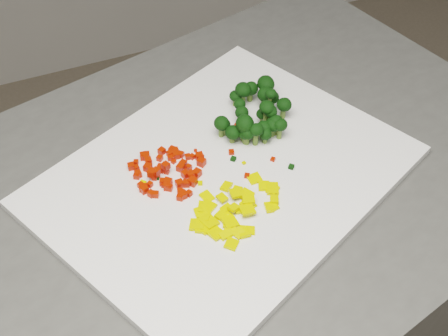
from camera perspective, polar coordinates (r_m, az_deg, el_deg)
name	(u,v)px	position (r m, az deg, el deg)	size (l,w,h in m)	color
cutting_board	(224,176)	(0.84, 0.00, -0.77)	(0.46, 0.36, 0.01)	white
carrot_pile	(166,166)	(0.83, -5.31, 0.21)	(0.10, 0.10, 0.03)	red
pepper_pile	(235,204)	(0.79, 1.01, -3.30)	(0.12, 0.12, 0.02)	yellow
broccoli_pile	(256,106)	(0.89, 2.98, 5.67)	(0.12, 0.12, 0.06)	black
carrot_cube_0	(160,158)	(0.85, -5.90, 0.90)	(0.01, 0.01, 0.01)	red
carrot_cube_1	(172,158)	(0.85, -4.82, 0.93)	(0.01, 0.01, 0.01)	red
carrot_cube_2	(138,174)	(0.84, -7.87, -0.54)	(0.01, 0.01, 0.01)	red
carrot_cube_3	(136,162)	(0.85, -8.05, 0.52)	(0.01, 0.01, 0.01)	red
carrot_cube_4	(148,168)	(0.84, -6.98, 0.05)	(0.01, 0.01, 0.01)	red
carrot_cube_5	(131,166)	(0.85, -8.50, 0.15)	(0.01, 0.01, 0.01)	red
carrot_cube_6	(185,174)	(0.83, -3.56, -0.57)	(0.01, 0.01, 0.01)	red
carrot_cube_7	(181,155)	(0.86, -3.96, 1.24)	(0.01, 0.01, 0.01)	red
carrot_cube_8	(166,166)	(0.83, -5.34, 0.19)	(0.01, 0.01, 0.01)	red
carrot_cube_9	(180,197)	(0.80, -4.03, -2.66)	(0.01, 0.01, 0.01)	red
carrot_cube_10	(141,185)	(0.82, -7.60, -1.58)	(0.01, 0.01, 0.01)	red
carrot_cube_11	(200,157)	(0.85, -2.23, 0.99)	(0.01, 0.01, 0.01)	red
carrot_cube_12	(156,172)	(0.82, -6.24, -0.34)	(0.01, 0.01, 0.01)	red
carrot_cube_13	(172,149)	(0.86, -4.75, 1.70)	(0.01, 0.01, 0.01)	red
carrot_cube_14	(163,182)	(0.82, -5.60, -1.29)	(0.01, 0.01, 0.01)	red
carrot_cube_15	(188,157)	(0.85, -3.33, 1.03)	(0.01, 0.01, 0.01)	red
carrot_cube_16	(137,176)	(0.83, -7.98, -0.70)	(0.01, 0.01, 0.01)	red
carrot_cube_17	(148,161)	(0.85, -6.93, 0.64)	(0.01, 0.01, 0.01)	red
carrot_cube_18	(143,157)	(0.86, -7.42, 0.99)	(0.01, 0.01, 0.01)	red
carrot_cube_19	(167,171)	(0.84, -5.27, -0.31)	(0.01, 0.01, 0.01)	red
carrot_cube_20	(175,151)	(0.86, -4.46, 1.53)	(0.01, 0.01, 0.01)	red
carrot_cube_21	(192,178)	(0.83, -2.96, -0.91)	(0.01, 0.01, 0.01)	red
carrot_cube_22	(152,173)	(0.82, -6.62, -0.42)	(0.01, 0.01, 0.01)	red
carrot_cube_23	(157,176)	(0.83, -6.18, -0.74)	(0.01, 0.01, 0.01)	red
carrot_cube_24	(150,184)	(0.82, -6.79, -1.50)	(0.01, 0.01, 0.01)	red
carrot_cube_25	(170,154)	(0.86, -4.94, 1.31)	(0.01, 0.01, 0.01)	red
carrot_cube_26	(192,157)	(0.85, -2.93, 1.04)	(0.01, 0.01, 0.01)	red
carrot_cube_27	(179,184)	(0.82, -4.10, -1.45)	(0.01, 0.01, 0.01)	red
carrot_cube_28	(199,156)	(0.85, -2.26, 1.08)	(0.01, 0.01, 0.01)	red
carrot_cube_29	(156,194)	(0.81, -6.26, -2.42)	(0.01, 0.01, 0.01)	red
carrot_cube_30	(183,195)	(0.80, -3.77, -2.49)	(0.01, 0.01, 0.01)	red
carrot_cube_31	(167,186)	(0.82, -5.21, -1.64)	(0.01, 0.01, 0.01)	red
carrot_cube_32	(136,168)	(0.85, -8.01, 0.02)	(0.01, 0.01, 0.01)	red
carrot_cube_33	(189,167)	(0.84, -3.24, 0.08)	(0.01, 0.01, 0.01)	red
carrot_cube_34	(197,173)	(0.83, -2.48, -0.45)	(0.01, 0.01, 0.01)	red
carrot_cube_35	(147,155)	(0.86, -7.09, 1.21)	(0.01, 0.01, 0.01)	red
carrot_cube_36	(181,168)	(0.84, -4.00, 0.03)	(0.01, 0.01, 0.01)	red
carrot_cube_37	(154,177)	(0.83, -6.38, -0.87)	(0.01, 0.01, 0.01)	red
carrot_cube_38	(186,183)	(0.82, -3.47, -1.42)	(0.01, 0.01, 0.01)	red
carrot_cube_39	(146,157)	(0.86, -7.12, 1.00)	(0.01, 0.01, 0.01)	red
carrot_cube_40	(184,193)	(0.81, -3.71, -2.27)	(0.01, 0.01, 0.01)	red
carrot_cube_41	(162,151)	(0.86, -5.71, 1.55)	(0.01, 0.01, 0.01)	red
carrot_cube_42	(164,185)	(0.82, -5.53, -1.52)	(0.01, 0.01, 0.01)	red
carrot_cube_43	(171,150)	(0.87, -4.83, 1.69)	(0.01, 0.01, 0.01)	red
carrot_cube_44	(202,162)	(0.84, -2.07, 0.53)	(0.01, 0.01, 0.01)	red
carrot_cube_45	(165,165)	(0.83, -5.44, 0.25)	(0.01, 0.01, 0.01)	red
carrot_cube_46	(189,193)	(0.81, -3.22, -2.33)	(0.01, 0.01, 0.01)	red
carrot_cube_47	(191,175)	(0.83, -3.07, -0.63)	(0.01, 0.01, 0.01)	red
carrot_cube_48	(176,155)	(0.86, -4.38, 1.17)	(0.01, 0.01, 0.01)	red
carrot_cube_49	(144,189)	(0.82, -7.31, -1.95)	(0.01, 0.01, 0.01)	red
carrot_cube_50	(168,182)	(0.82, -5.17, -1.31)	(0.01, 0.01, 0.01)	red
carrot_cube_51	(143,156)	(0.86, -7.41, 1.14)	(0.01, 0.01, 0.01)	red
carrot_cube_52	(193,182)	(0.82, -2.88, -1.25)	(0.01, 0.01, 0.01)	red
carrot_cube_53	(169,188)	(0.82, -5.01, -1.81)	(0.01, 0.01, 0.01)	red
carrot_cube_54	(166,166)	(0.83, -5.32, 0.18)	(0.01, 0.01, 0.01)	red
carrot_cube_55	(143,188)	(0.82, -7.37, -1.81)	(0.01, 0.01, 0.01)	red
carrot_cube_56	(151,194)	(0.81, -6.68, -2.36)	(0.01, 0.01, 0.01)	red
carrot_cube_57	(183,164)	(0.84, -3.76, 0.40)	(0.01, 0.01, 0.01)	red
carrot_cube_58	(170,158)	(0.85, -4.96, 0.96)	(0.01, 0.01, 0.01)	red
carrot_cube_59	(180,192)	(0.81, -4.03, -2.18)	(0.01, 0.01, 0.01)	red
carrot_cube_60	(161,168)	(0.84, -5.81, -0.02)	(0.01, 0.01, 0.01)	red
pepper_chunk_0	(232,244)	(0.76, 0.69, -6.96)	(0.01, 0.02, 0.00)	yellow
pepper_chunk_1	(226,186)	(0.82, 0.21, -1.68)	(0.02, 0.01, 0.00)	yellow
pepper_chunk_2	(239,233)	(0.77, 1.36, -6.00)	(0.01, 0.01, 0.00)	yellow
pepper_chunk_3	(229,223)	(0.78, 0.43, -5.06)	(0.02, 0.01, 0.00)	yellow
pepper_chunk_4	(222,198)	(0.80, -0.18, -2.73)	(0.01, 0.01, 0.00)	yellow
pepper_chunk_5	(216,233)	(0.77, -0.74, -5.97)	(0.02, 0.02, 0.00)	yellow
pepper_chunk_6	(202,227)	(0.77, -2.01, -5.41)	(0.02, 0.02, 0.00)	yellow
pepper_chunk_7	(240,210)	(0.79, 1.50, -3.86)	(0.01, 0.01, 0.00)	yellow
pepper_chunk_8	(207,207)	(0.79, -1.53, -3.57)	(0.02, 0.02, 0.00)	yellow
pepper_chunk_9	(230,231)	(0.77, 0.53, -5.81)	(0.02, 0.01, 0.00)	yellow
pepper_chunk_10	(204,208)	(0.79, -1.84, -3.64)	(0.02, 0.02, 0.00)	yellow
pepper_chunk_11	(223,215)	(0.78, -0.08, -4.35)	(0.02, 0.02, 0.00)	yellow
pepper_chunk_12	(207,228)	(0.77, -1.56, -5.53)	(0.02, 0.01, 0.00)	yellow
pepper_chunk_13	(246,207)	(0.79, 1.99, -3.60)	(0.01, 0.02, 0.00)	yellow
pepper_chunk_14	(247,230)	(0.77, 2.13, -5.72)	(0.02, 0.01, 0.00)	yellow
pepper_chunk_15	(274,200)	(0.80, 4.63, -2.91)	(0.01, 0.01, 0.01)	yellow
pepper_chunk_16	(205,217)	(0.78, -1.76, -4.49)	(0.01, 0.01, 0.00)	yellow
pepper_chunk_17	(237,190)	(0.81, 1.19, -2.05)	(0.02, 0.01, 0.00)	yellow
pepper_chunk_18	(254,179)	(0.83, 2.81, -0.98)	(0.02, 0.02, 0.00)	yellow
pepper_chunk_19	(201,212)	(0.79, -2.12, -4.05)	(0.02, 0.02, 0.00)	yellow
pepper_chunk_20	(248,205)	(0.80, 2.22, -3.38)	(0.02, 0.02, 0.00)	yellow
pepper_chunk_21	(246,195)	(0.81, 2.03, -2.48)	(0.02, 0.02, 0.00)	yellow
pepper_chunk_22	(197,224)	(0.78, -2.49, -5.18)	(0.02, 0.02, 0.00)	yellow
pepper_chunk_23	(269,207)	(0.79, 4.14, -3.60)	(0.02, 0.01, 0.00)	yellow
pepper_chunk_24	(207,197)	(0.80, -1.57, -2.64)	(0.02, 0.01, 0.00)	yellow
pepper_chunk_25	(230,223)	(0.78, 0.56, -5.01)	(0.02, 0.02, 0.00)	yellow
pepper_chunk_26	(226,208)	(0.79, 0.21, -3.71)	(0.01, 0.01, 0.00)	yellow
pepper_chunk_27	(273,190)	(0.81, 4.48, -2.00)	(0.02, 0.01, 0.00)	yellow
pepper_chunk_28	(234,208)	(0.78, 0.90, -3.64)	(0.01, 0.01, 0.00)	yellow
pepper_chunk_29	(236,193)	(0.80, 1.12, -2.30)	(0.02, 0.02, 0.00)	yellow
pepper_chunk_30	(272,189)	(0.82, 4.45, -1.89)	(0.02, 0.02, 0.00)	yellow
pepper_chunk_31	(226,234)	(0.76, 0.21, -6.09)	(0.02, 0.01, 0.00)	yellow
pepper_chunk_32	(210,222)	(0.78, -1.32, -4.98)	(0.02, 0.02, 0.00)	yellow
pepper_chunk_33	(264,186)	(0.82, 3.68, -1.65)	(0.02, 0.01, 0.00)	yellow
pepper_chunk_34	(244,232)	(0.77, 1.86, -5.90)	(0.02, 0.01, 0.00)	yellow
pepper_chunk_35	(247,210)	(0.78, 2.15, -3.83)	(0.02, 0.02, 0.00)	yellow
pepper_chunk_36	(249,200)	(0.79, 2.28, -2.92)	(0.01, 0.02, 0.01)	yellow
pepper_chunk_37	(273,207)	(0.80, 4.50, -3.58)	(0.01, 0.01, 0.00)	yellow
broccoli_floret_0	(266,112)	(0.88, 3.87, 5.11)	(0.03, 0.03, 0.03)	black
broccoli_floret_1	(283,109)	(0.91, 5.44, 5.42)	(0.03, 0.03, 0.03)	black
broccoli_floret_2	(263,131)	(0.88, 3.60, 3.44)	(0.03, 0.03, 0.03)	black
broccoli_floret_3	(244,129)	(0.87, 1.85, 3.58)	(0.04, 0.04, 0.04)	black
broccoli_floret_4	(245,136)	(0.87, 1.92, 2.93)	(0.03, 0.03, 0.02)	black
broccoli_floret_5	(224,128)	(0.88, 0.03, 3.68)	(0.02, 0.02, 0.03)	black
broccoli_floret_6	(221,127)	(0.88, -0.26, 3.74)	(0.03, 0.03, 0.03)	black
broccoli_floret_7	(266,98)	(0.93, 3.82, 6.37)	(0.02, 0.02, 0.03)	black
broccoli_floret_8	(265,137)	(0.87, 3.78, 2.87)	(0.02, 0.02, 0.02)	black
broccoli_floret_9	(270,98)	(0.91, 4.25, 6.43)	(0.02, 0.02, 0.03)	black
broccoli_floret_10	(239,108)	(0.91, 1.41, 5.47)	(0.02, 0.02, 0.03)	black
broccoli_floret_11	(262,117)	(0.90, 3.49, 4.67)	(0.02, 0.02, 0.03)	black
broccoli_floret_12	(280,129)	(0.88, 5.11, 3.54)	(0.03, 0.03, 0.03)	black
broccoli_floret_13	(235,99)	(0.93, 1.03, 6.35)	(0.03, 0.03, 0.02)	black
broccoli_floret_14	(264,98)	(0.93, 3.72, 6.38)	(0.03, 0.03, 0.03)	black
broccoli_floret_15	(270,115)	(0.88, 4.24, 4.88)	(0.02, 0.02, 0.03)	black
broccoli_floret_16	(256,135)	(0.86, 2.91, 3.05)	(0.03, 0.03, 0.04)	black
broccoli_floret_17	(241,116)	(0.90, 1.59, 4.77)	(0.03, 0.03, 0.03)	black
broccoli_floret_18	(275,126)	(0.88, 4.70, 3.88)	(0.03, 0.03, 0.03)	black
broccoli_floret_19	(272,128)	(0.88, 4.44, 3.69)	(0.03, 0.03, 0.03)	black
broccoli_floret_20	(247,136)	(0.87, 2.11, 2.93)	(0.03, 0.03, 0.03)	black
broccoli_floret_21	(250,92)	(0.94, 2.39, 6.95)	(0.03, 0.03, 0.03)	black
broccoli_floret_22	(242,95)	(0.93, 1.70, 6.73)	(0.03, 0.03, 0.04)	black
broccoli_floret_23	(232,135)	(0.87, 0.75, 3.04)	(0.03, 0.03, 0.03)	black
broccoli_floret_24	(272,102)	(0.92, 4.39, 6.02)	(0.03, 0.03, 0.03)	black
broccoli_floret_25	(265,89)	(0.94, 3.77, 7.25)	(0.04, 0.04, 0.04)	black
stray_bit_0	(157,178)	(0.83, -6.14, -0.88)	(0.01, 0.01, 0.00)	black
stray_bit_1	(244,163)	(0.85, 1.84, 0.47)	(0.00, 0.00, 0.00)	yellow
stray_bit_2	(174,162)	(0.85, -4.63, 0.59)	(0.01, 0.01, 0.00)	red
stray_bit_3	(194,156)	(0.86, -2.72, 1.07)	(0.00, 0.00, 0.00)	yellow
stray_bit_4	(195,150)	(0.86, -2.62, 1.61)	(0.00, 0.00, 0.00)	red
stray_bit_5	(273,159)	(0.85, 4.49, 0.81)	(0.01, 0.01, 0.00)	red
stray_bit_6	(233,159)	(0.85, 0.86, 0.85)	(0.01, 0.01, 0.00)	black
stray_bit_7	(247,176)	(0.83, 2.12, -0.70)	(0.01, 0.01, 0.00)	red
stray_bit_8	(143,183)	(0.83, -7.44, -1.41)	(0.01, 0.01, 0.01)	yellow
stray_bit_9	(200,183)	(0.82, -2.18, -1.39)	(0.01, 0.01, 0.00)	yellow
stray_bit_10	(237,125)	(0.90, 1.22, 3.93)	(0.01, 0.01, 0.01)	red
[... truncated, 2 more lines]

